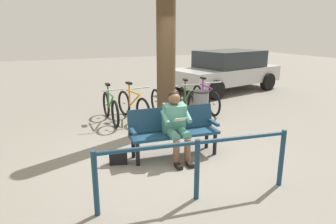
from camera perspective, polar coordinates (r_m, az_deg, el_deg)
ground_plane at (r=5.52m, az=-0.32°, el=-8.37°), size 40.00×40.00×0.00m
bench at (r=5.44m, az=0.97°, el=-3.03°), size 1.63×0.60×0.87m
person_reading at (r=5.24m, az=1.51°, el=-1.93°), size 0.51×0.79×1.20m
handbag at (r=5.26m, az=-9.35°, el=-8.39°), size 0.33×0.21×0.24m
tree_trunk at (r=6.70m, az=-0.38°, el=13.73°), size 0.42×0.42×4.07m
litter_bin at (r=7.21m, az=6.18°, el=0.76°), size 0.38×0.38×0.83m
bicycle_silver at (r=8.46m, az=7.07°, el=2.51°), size 0.48×1.68×0.94m
bicycle_purple at (r=8.10m, az=3.52°, el=2.03°), size 0.54×1.65×0.94m
bicycle_black at (r=7.81m, az=-0.99°, el=1.55°), size 0.48×1.68×0.94m
bicycle_orange at (r=7.67m, az=-6.61°, el=1.18°), size 0.51×1.66×0.94m
bicycle_blue at (r=7.55m, az=-10.82°, el=0.79°), size 0.48×1.68×0.94m
railing_fence at (r=4.02m, az=5.54°, el=-8.84°), size 2.68×0.37×0.85m
parked_car at (r=11.52m, az=11.00°, el=7.84°), size 4.50×2.73×1.47m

